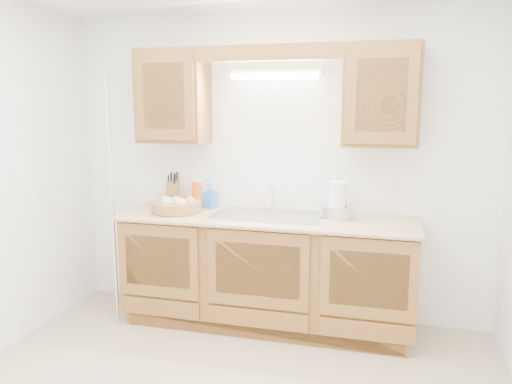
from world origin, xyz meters
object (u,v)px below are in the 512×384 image
(knife_block, at_px, (173,193))
(apple_bowl, at_px, (338,211))
(fruit_basket, at_px, (177,205))
(paper_towel, at_px, (338,200))

(knife_block, relative_size, apple_bowl, 0.95)
(fruit_basket, xyz_separation_m, apple_bowl, (1.29, 0.11, -0.00))
(fruit_basket, xyz_separation_m, paper_towel, (1.29, 0.10, 0.09))
(fruit_basket, bearing_deg, knife_block, 120.38)
(paper_towel, distance_m, apple_bowl, 0.09)
(apple_bowl, bearing_deg, fruit_basket, -175.07)
(knife_block, bearing_deg, apple_bowl, -26.03)
(fruit_basket, height_order, knife_block, knife_block)
(fruit_basket, bearing_deg, paper_towel, 4.66)
(knife_block, xyz_separation_m, apple_bowl, (1.44, -0.15, -0.05))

